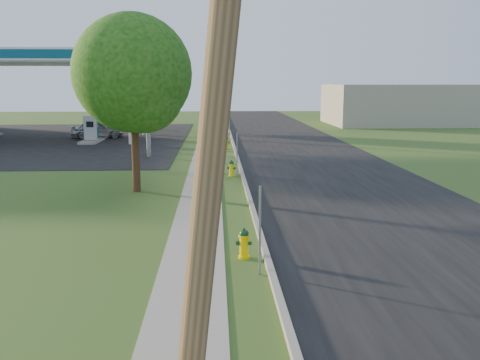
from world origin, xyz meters
name	(u,v)px	position (x,y,z in m)	size (l,w,h in m)	color
road	(371,208)	(4.50, 10.00, 0.01)	(8.00, 120.00, 0.02)	black
curb	(252,208)	(0.50, 10.00, 0.07)	(0.15, 120.00, 0.15)	gray
sidewalk	(199,210)	(-1.25, 10.00, 0.01)	(1.50, 120.00, 0.03)	gray
forecourt	(10,140)	(-16.00, 32.00, 0.01)	(26.00, 28.00, 0.02)	black
utility_pole_near	(223,18)	(-0.60, -1.00, 4.80)	(1.40, 0.32, 9.48)	brown
utility_pole_mid	(217,65)	(-0.60, 17.00, 4.95)	(1.40, 0.32, 9.80)	brown
utility_pole_far	(216,75)	(-0.60, 35.00, 4.80)	(1.40, 0.32, 9.50)	brown
sign_post_near	(260,231)	(0.25, 4.20, 1.00)	(0.05, 0.04, 2.00)	gray
sign_post_mid	(237,155)	(0.25, 16.00, 1.00)	(0.05, 0.04, 2.00)	gray
sign_post_far	(229,130)	(0.25, 28.20, 1.00)	(0.05, 0.04, 2.00)	gray
gas_canopy	(31,58)	(-14.00, 32.00, 5.90)	(18.18, 9.18, 6.40)	silver
fuel_pump_ne	(91,132)	(-9.50, 30.00, 0.72)	(1.20, 3.20, 1.90)	gray
fuel_pump_se	(103,127)	(-9.50, 34.00, 0.72)	(1.20, 3.20, 1.90)	gray
price_pylon	(146,59)	(-4.50, 22.50, 5.43)	(0.34, 2.04, 6.85)	gray
distant_building	(399,104)	(18.00, 45.00, 2.00)	(14.00, 10.00, 4.00)	#9F9889
tree_verge	(135,78)	(-3.67, 13.07, 4.33)	(4.44, 4.44, 6.73)	#3B2517
tree_lot	(140,77)	(-7.44, 40.45, 4.64)	(4.75, 4.75, 7.20)	#3B2517
hydrant_near	(244,243)	(-0.03, 5.29, 0.37)	(0.39, 0.35, 0.75)	#FFD200
hydrant_mid	(232,168)	(0.01, 16.22, 0.37)	(0.38, 0.34, 0.75)	yellow
hydrant_far	(226,143)	(-0.01, 25.81, 0.41)	(0.42, 0.38, 0.83)	#E0A803
car_silver	(97,129)	(-9.71, 32.86, 0.67)	(1.57, 3.91, 1.33)	#9EA1A5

